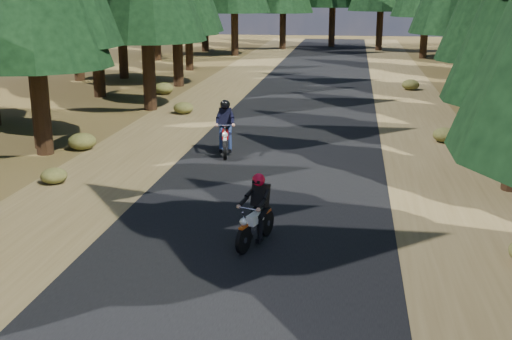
{
  "coord_description": "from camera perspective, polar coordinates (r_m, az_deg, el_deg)",
  "views": [
    {
      "loc": [
        2.0,
        -11.75,
        4.89
      ],
      "look_at": [
        0.0,
        1.5,
        1.1
      ],
      "focal_mm": 45.0,
      "sensor_mm": 36.0,
      "label": 1
    }
  ],
  "objects": [
    {
      "name": "ground",
      "position": [
        12.88,
        -1.0,
        -6.52
      ],
      "size": [
        120.0,
        120.0,
        0.0
      ],
      "primitive_type": "plane",
      "color": "#4C3A1B",
      "rests_on": "ground"
    },
    {
      "name": "road",
      "position": [
        17.56,
        1.71,
        -0.36
      ],
      "size": [
        6.0,
        100.0,
        0.01
      ],
      "primitive_type": "cube",
      "color": "black",
      "rests_on": "ground"
    },
    {
      "name": "rider_lead",
      "position": [
        12.65,
        -0.05,
        -4.61
      ],
      "size": [
        0.94,
        1.66,
        1.42
      ],
      "rotation": [
        0.0,
        0.0,
        2.83
      ],
      "color": "white",
      "rests_on": "road"
    },
    {
      "name": "shoulder_r",
      "position": [
        17.64,
        16.71,
        -0.98
      ],
      "size": [
        3.2,
        100.0,
        0.01
      ],
      "primitive_type": "cube",
      "color": "brown",
      "rests_on": "ground"
    },
    {
      "name": "understory_shrubs",
      "position": [
        20.14,
        6.78,
        2.43
      ],
      "size": [
        15.01,
        32.22,
        0.63
      ],
      "color": "#474C1E",
      "rests_on": "ground"
    },
    {
      "name": "shoulder_l",
      "position": [
        18.65,
        -12.46,
        0.22
      ],
      "size": [
        3.2,
        100.0,
        0.01
      ],
      "primitive_type": "cube",
      "color": "brown",
      "rests_on": "ground"
    },
    {
      "name": "rider_follow",
      "position": [
        19.52,
        -2.74,
        2.96
      ],
      "size": [
        0.88,
        1.94,
        1.67
      ],
      "rotation": [
        0.0,
        0.0,
        3.32
      ],
      "color": "#9F0A0B",
      "rests_on": "road"
    }
  ]
}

